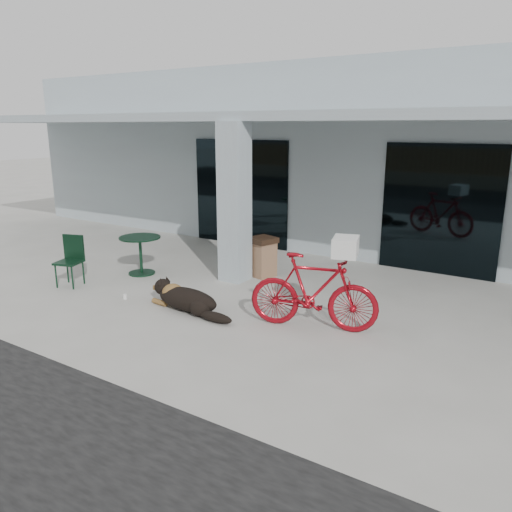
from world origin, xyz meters
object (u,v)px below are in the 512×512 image
Objects in this scene: bicycle at (313,292)px; cafe_chair_near at (69,262)px; cafe_table_near at (141,255)px; trash_receptacle at (263,257)px; dog at (187,298)px.

cafe_chair_near is (-4.93, -0.66, -0.10)m from bicycle.
trash_receptacle is at bearing 28.86° from cafe_table_near.
cafe_table_near reaches higher than dog.
dog is 1.40× the size of cafe_chair_near.
dog is (-2.10, -0.48, -0.36)m from bicycle.
cafe_chair_near is (-2.83, -0.17, 0.26)m from dog.
bicycle reaches higher than trash_receptacle.
trash_receptacle reaches higher than dog.
bicycle is 2.01× the size of cafe_chair_near.
cafe_table_near is 1.46m from cafe_chair_near.
bicycle is 4.97m from cafe_chair_near.
trash_receptacle is at bearing 95.32° from dog.
bicycle is at bearing -9.77° from cafe_chair_near.
bicycle reaches higher than cafe_table_near.
dog is 2.85m from cafe_chair_near.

